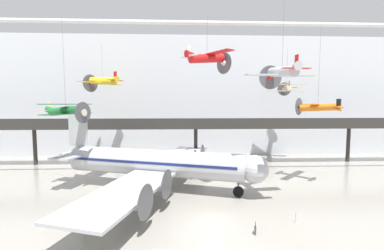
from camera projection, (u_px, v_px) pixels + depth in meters
ground_plane at (211, 223)px, 24.64m from camera, size 260.00×260.00×0.00m
hangar_back_wall at (193, 96)px, 57.57m from camera, size 140.00×3.00×26.23m
mezzanine_walkway at (196, 126)px, 48.11m from camera, size 110.00×3.20×8.82m
ceiling_truss_beam at (201, 23)px, 35.82m from camera, size 120.00×0.60×0.60m
airliner_silver_main at (154, 163)px, 34.23m from camera, size 29.35×34.14×10.22m
suspended_plane_silver_racer at (282, 72)px, 27.35m from camera, size 7.87×6.43×9.18m
suspended_plane_cream_biplane at (287, 88)px, 50.26m from camera, size 7.76×6.45×9.20m
suspended_plane_green_biplane at (66, 110)px, 33.21m from camera, size 6.49×7.49×13.15m
suspended_plane_red_highwing at (207, 58)px, 32.71m from camera, size 6.69×7.30×6.98m
suspended_plane_orange_highwing at (318, 107)px, 35.90m from camera, size 6.11×6.05×12.36m
suspended_plane_yellow_lowwing at (103, 81)px, 47.48m from camera, size 7.92×8.64×8.67m
stanchion_barrier at (296, 220)px, 24.63m from camera, size 0.36×0.36×1.08m
info_sign_pedestal at (255, 229)px, 22.50m from camera, size 0.29×0.75×1.24m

